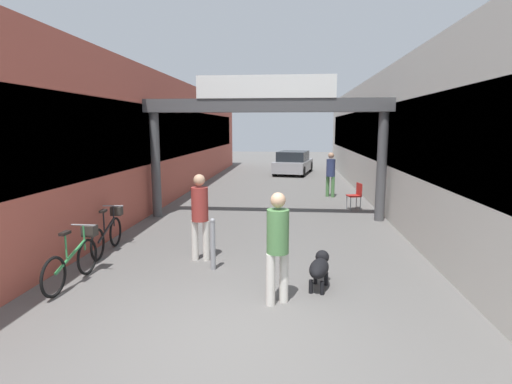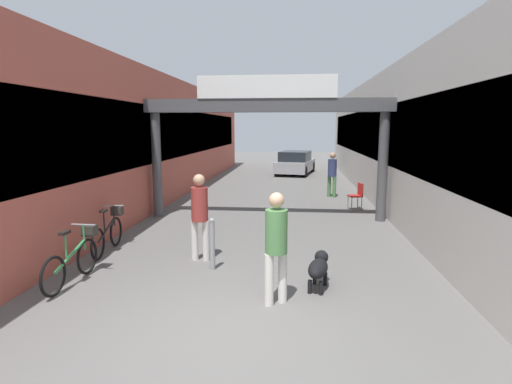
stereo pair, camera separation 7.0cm
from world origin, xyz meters
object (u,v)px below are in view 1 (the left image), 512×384
(bicycle_green_nearest, at_px, (75,258))
(pedestrian_with_dog, at_px, (278,241))
(parked_car_silver, at_px, (293,163))
(pedestrian_carrying_crate, at_px, (331,172))
(bicycle_black_second, at_px, (109,232))
(cafe_chair_red_nearer, at_px, (356,194))
(pedestrian_companion, at_px, (200,211))
(bollard_post_metal, at_px, (213,244))
(dog_on_leash, at_px, (320,267))

(bicycle_green_nearest, bearing_deg, pedestrian_with_dog, -8.43)
(pedestrian_with_dog, relative_size, parked_car_silver, 0.41)
(pedestrian_with_dog, height_order, pedestrian_carrying_crate, pedestrian_with_dog)
(bicycle_black_second, distance_m, cafe_chair_red_nearer, 7.94)
(pedestrian_companion, height_order, cafe_chair_red_nearer, pedestrian_companion)
(bollard_post_metal, bearing_deg, pedestrian_carrying_crate, 70.58)
(bollard_post_metal, bearing_deg, bicycle_black_second, 159.86)
(bicycle_green_nearest, xyz_separation_m, bollard_post_metal, (2.29, 0.85, 0.08))
(pedestrian_carrying_crate, relative_size, bicycle_black_second, 1.03)
(dog_on_leash, xyz_separation_m, bicycle_green_nearest, (-4.27, -0.15, 0.07))
(pedestrian_with_dog, xyz_separation_m, pedestrian_carrying_crate, (1.69, 9.82, -0.00))
(bollard_post_metal, xyz_separation_m, parked_car_silver, (1.53, 16.23, 0.13))
(pedestrian_with_dog, height_order, bollard_post_metal, pedestrian_with_dog)
(pedestrian_companion, distance_m, cafe_chair_red_nearer, 6.77)
(parked_car_silver, bearing_deg, bicycle_black_second, -104.78)
(bollard_post_metal, xyz_separation_m, cafe_chair_red_nearer, (3.60, 6.00, 0.02))
(pedestrian_companion, relative_size, bicycle_black_second, 1.06)
(dog_on_leash, relative_size, parked_car_silver, 0.20)
(bicycle_green_nearest, distance_m, bollard_post_metal, 2.44)
(pedestrian_carrying_crate, relative_size, dog_on_leash, 2.09)
(bollard_post_metal, bearing_deg, dog_on_leash, -19.54)
(pedestrian_companion, relative_size, dog_on_leash, 2.14)
(pedestrian_carrying_crate, relative_size, cafe_chair_red_nearer, 1.96)
(pedestrian_with_dog, distance_m, pedestrian_carrying_crate, 9.97)
(pedestrian_with_dog, xyz_separation_m, bollard_post_metal, (-1.29, 1.38, -0.49))
(pedestrian_companion, xyz_separation_m, bicycle_green_nearest, (-1.92, -1.38, -0.59))
(bollard_post_metal, bearing_deg, pedestrian_companion, 124.66)
(pedestrian_with_dog, xyz_separation_m, parked_car_silver, (0.24, 17.61, -0.36))
(pedestrian_with_dog, distance_m, pedestrian_companion, 2.52)
(cafe_chair_red_nearer, xyz_separation_m, parked_car_silver, (-2.07, 10.23, 0.10))
(pedestrian_carrying_crate, height_order, dog_on_leash, pedestrian_carrying_crate)
(pedestrian_companion, relative_size, cafe_chair_red_nearer, 2.01)
(pedestrian_with_dog, relative_size, bollard_post_metal, 1.72)
(pedestrian_with_dog, relative_size, pedestrian_companion, 0.98)
(cafe_chair_red_nearer, relative_size, parked_car_silver, 0.21)
(bicycle_green_nearest, distance_m, cafe_chair_red_nearer, 9.03)
(bicycle_green_nearest, xyz_separation_m, parked_car_silver, (3.82, 17.08, 0.21))
(pedestrian_with_dog, height_order, parked_car_silver, pedestrian_with_dog)
(bollard_post_metal, height_order, cafe_chair_red_nearer, bollard_post_metal)
(dog_on_leash, distance_m, cafe_chair_red_nearer, 6.89)
(pedestrian_companion, xyz_separation_m, parked_car_silver, (1.89, 15.70, -0.39))
(bicycle_black_second, xyz_separation_m, parked_car_silver, (4.04, 15.31, 0.21))
(pedestrian_carrying_crate, distance_m, bicycle_black_second, 9.32)
(parked_car_silver, bearing_deg, bicycle_green_nearest, -102.60)
(bicycle_green_nearest, bearing_deg, pedestrian_carrying_crate, 60.47)
(bicycle_black_second, height_order, cafe_chair_red_nearer, bicycle_black_second)
(pedestrian_with_dog, bearing_deg, pedestrian_carrying_crate, 80.25)
(pedestrian_companion, distance_m, pedestrian_carrying_crate, 8.59)
(pedestrian_carrying_crate, xyz_separation_m, dog_on_leash, (-1.00, -9.14, -0.63))
(pedestrian_carrying_crate, bearing_deg, cafe_chair_red_nearer, -75.67)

